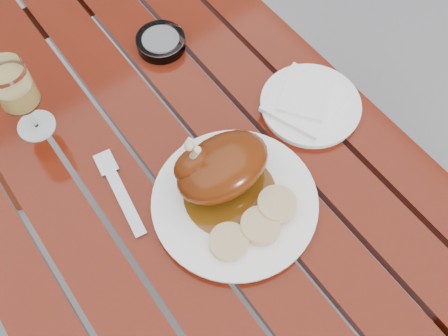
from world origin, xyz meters
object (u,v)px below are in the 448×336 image
Objects in this scene: side_plate at (310,105)px; ashtray at (161,42)px; table at (183,225)px; dinner_plate at (235,202)px; wine_glass at (21,100)px.

side_plate is 0.35m from ashtray.
dinner_plate reaches higher than table.
wine_glass is 1.66× the size of ashtray.
side_plate is at bearing 18.00° from dinner_plate.
ashtray is at bearing 60.30° from table.
table is 0.42m from dinner_plate.
table is 3.97× the size of dinner_plate.
dinner_plate is 1.70× the size of wine_glass.
wine_glass is 0.87× the size of side_plate.
ashtray is (0.32, 0.03, -0.08)m from wine_glass.
side_plate is (0.47, -0.29, -0.08)m from wine_glass.
dinner_plate is at bearing -78.67° from table.
wine_glass is (-0.18, 0.20, 0.46)m from table.
dinner_plate is 2.83× the size of ashtray.
dinner_plate is at bearing -104.04° from ashtray.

